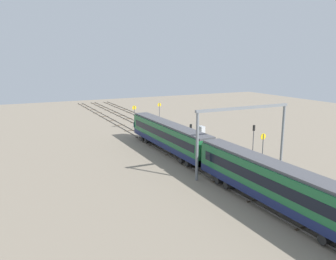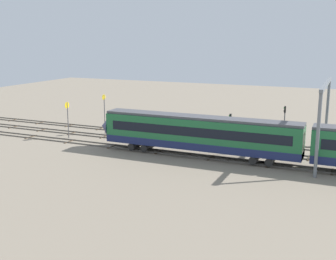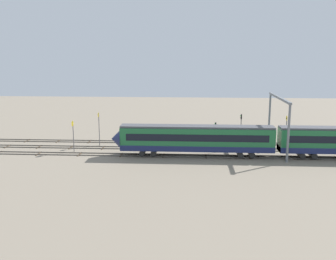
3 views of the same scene
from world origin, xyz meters
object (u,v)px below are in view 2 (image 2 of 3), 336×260
(overhead_gantry, at_px, (324,105))
(signal_light_trackside_departure, at_px, (284,119))
(signal_light_trackside_approach, at_px, (230,128))
(speed_sign_near_foreground, at_px, (104,110))
(speed_sign_far_trackside, at_px, (68,115))
(relay_cabinet, at_px, (172,125))

(overhead_gantry, relative_size, signal_light_trackside_departure, 2.92)
(signal_light_trackside_approach, bearing_deg, speed_sign_near_foreground, -10.52)
(speed_sign_far_trackside, distance_m, signal_light_trackside_approach, 23.40)
(signal_light_trackside_approach, relative_size, relay_cabinet, 2.78)
(overhead_gantry, distance_m, signal_light_trackside_departure, 8.82)
(overhead_gantry, xyz_separation_m, signal_light_trackside_approach, (10.44, 2.06, -3.25))
(overhead_gantry, bearing_deg, signal_light_trackside_approach, 11.16)
(overhead_gantry, bearing_deg, speed_sign_far_trackside, 4.84)
(overhead_gantry, xyz_separation_m, speed_sign_far_trackside, (33.83, 2.87, -3.14))
(signal_light_trackside_approach, xyz_separation_m, relay_cabinet, (11.71, -9.27, -2.36))
(signal_light_trackside_approach, bearing_deg, overhead_gantry, -168.84)
(speed_sign_far_trackside, bearing_deg, signal_light_trackside_approach, -178.02)
(speed_sign_far_trackside, relative_size, relay_cabinet, 2.86)
(signal_light_trackside_departure, bearing_deg, signal_light_trackside_approach, 58.20)
(overhead_gantry, height_order, signal_light_trackside_departure, overhead_gantry)
(speed_sign_far_trackside, relative_size, signal_light_trackside_departure, 1.02)
(signal_light_trackside_approach, relative_size, signal_light_trackside_departure, 0.99)
(signal_light_trackside_departure, xyz_separation_m, relay_cabinet, (16.89, -0.90, -2.39))
(signal_light_trackside_departure, height_order, relay_cabinet, signal_light_trackside_departure)
(speed_sign_far_trackside, xyz_separation_m, signal_light_trackside_approach, (-23.38, -0.81, -0.11))
(speed_sign_far_trackside, xyz_separation_m, relay_cabinet, (-11.68, -10.08, -2.47))
(signal_light_trackside_departure, bearing_deg, speed_sign_far_trackside, 17.80)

